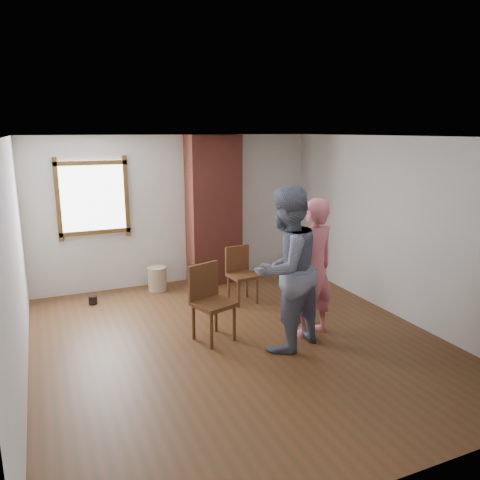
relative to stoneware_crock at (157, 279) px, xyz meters
name	(u,v)px	position (x,y,z in m)	size (l,w,h in m)	color
ground	(238,342)	(0.48, -2.40, -0.20)	(5.50, 5.50, 0.00)	brown
room_shell	(216,198)	(0.42, -1.79, 1.60)	(5.04, 5.52, 2.62)	silver
brick_chimney	(214,210)	(1.08, 0.10, 1.10)	(0.90, 0.50, 2.60)	#964335
stoneware_crock	(157,279)	(0.00, 0.00, 0.00)	(0.32, 0.32, 0.41)	tan
dark_pot	(93,300)	(-1.09, -0.24, -0.14)	(0.13, 0.13, 0.13)	black
dining_chair_left	(210,298)	(0.19, -2.14, 0.35)	(0.59, 0.59, 0.99)	#5A331B
dining_chair_right	(241,271)	(1.10, -1.04, 0.29)	(0.45, 0.45, 0.88)	#5A331B
side_table	(296,294)	(1.52, -2.07, 0.20)	(0.40, 0.40, 0.60)	#5A331B
cake_plate	(297,280)	(1.52, -2.07, 0.40)	(0.18, 0.18, 0.01)	white
cake_slice	(297,278)	(1.53, -2.07, 0.43)	(0.08, 0.07, 0.06)	white
man	(286,269)	(0.96, -2.75, 0.81)	(0.99, 0.77, 2.04)	#161C3E
person_pink	(312,268)	(1.47, -2.55, 0.72)	(0.67, 0.44, 1.84)	#E5727F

